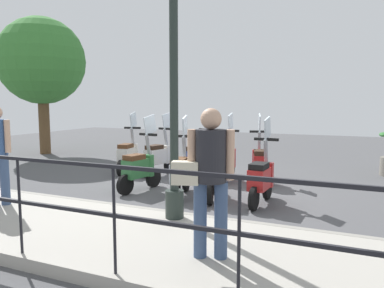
{
  "coord_description": "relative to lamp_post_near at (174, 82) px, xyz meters",
  "views": [
    {
      "loc": [
        -7.07,
        -2.68,
        1.81
      ],
      "look_at": [
        0.2,
        0.5,
        0.9
      ],
      "focal_mm": 35.0,
      "sensor_mm": 36.0,
      "label": 1
    }
  ],
  "objects": [
    {
      "name": "lamp_post_near",
      "position": [
        0.0,
        0.0,
        0.0
      ],
      "size": [
        0.26,
        0.9,
        4.35
      ],
      "color": "#232D28",
      "rests_on": "promenade_walkway"
    },
    {
      "name": "scooter_near_1",
      "position": [
        1.72,
        0.06,
        -1.6
      ],
      "size": [
        1.21,
        0.51,
        1.54
      ],
      "rotation": [
        0.0,
        0.0,
        0.24
      ],
      "color": "black",
      "rests_on": "ground_plane"
    },
    {
      "name": "scooter_far_4",
      "position": [
        3.22,
        2.88,
        -1.6
      ],
      "size": [
        1.23,
        0.45,
        1.54
      ],
      "rotation": [
        0.0,
        0.0,
        0.14
      ],
      "color": "black",
      "rests_on": "ground_plane"
    },
    {
      "name": "tree_large",
      "position": [
        5.08,
        7.5,
        1.06
      ],
      "size": [
        2.92,
        2.92,
        4.62
      ],
      "color": "brown",
      "rests_on": "ground_plane"
    },
    {
      "name": "promenade_walkway",
      "position": [
        -0.75,
        0.36,
        -2.0
      ],
      "size": [
        2.2,
        20.0,
        0.15
      ],
      "color": "#A39E93",
      "rests_on": "ground_plane"
    },
    {
      "name": "scooter_far_0",
      "position": [
        3.35,
        -0.43,
        -1.6
      ],
      "size": [
        1.2,
        0.54,
        1.54
      ],
      "rotation": [
        0.0,
        0.0,
        0.29
      ],
      "color": "black",
      "rests_on": "ground_plane"
    },
    {
      "name": "pedestrian_with_bag",
      "position": [
        -1.09,
        -0.94,
        -1.0
      ],
      "size": [
        0.42,
        0.63,
        1.59
      ],
      "rotation": [
        0.0,
        0.0,
        0.28
      ],
      "color": "#384C70",
      "rests_on": "promenade_walkway"
    },
    {
      "name": "scooter_far_3",
      "position": [
        3.28,
        2.06,
        -1.6
      ],
      "size": [
        1.21,
        0.52,
        1.54
      ],
      "rotation": [
        0.0,
        0.0,
        -0.25
      ],
      "color": "black",
      "rests_on": "ground_plane"
    },
    {
      "name": "scooter_near_2",
      "position": [
        1.67,
        0.68,
        -1.6
      ],
      "size": [
        1.22,
        0.49,
        1.54
      ],
      "rotation": [
        0.0,
        0.0,
        0.21
      ],
      "color": "black",
      "rests_on": "ground_plane"
    },
    {
      "name": "scooter_near_0",
      "position": [
        1.7,
        -0.85,
        -1.6
      ],
      "size": [
        1.23,
        0.44,
        1.54
      ],
      "rotation": [
        0.0,
        0.0,
        -0.06
      ],
      "color": "black",
      "rests_on": "ground_plane"
    },
    {
      "name": "fence_railing",
      "position": [
        -1.8,
        0.36,
        -1.18
      ],
      "size": [
        0.04,
        16.03,
        1.07
      ],
      "color": "black",
      "rests_on": "promenade_walkway"
    },
    {
      "name": "scooter_near_3",
      "position": [
        1.71,
        1.63,
        -1.6
      ],
      "size": [
        1.22,
        0.49,
        1.54
      ],
      "rotation": [
        0.0,
        0.0,
        -0.2
      ],
      "color": "black",
      "rests_on": "ground_plane"
    },
    {
      "name": "scooter_far_1",
      "position": [
        3.32,
        0.33,
        -1.6
      ],
      "size": [
        1.23,
        0.44,
        1.54
      ],
      "rotation": [
        0.0,
        0.0,
        0.03
      ],
      "color": "black",
      "rests_on": "ground_plane"
    },
    {
      "name": "ground_plane",
      "position": [
        2.4,
        0.36,
        -2.08
      ],
      "size": [
        28.0,
        28.0,
        0.0
      ],
      "primitive_type": "plane",
      "color": "#4C4C4F"
    },
    {
      "name": "scooter_far_2",
      "position": [
        3.44,
        1.05,
        -1.6
      ],
      "size": [
        1.2,
        0.55,
        1.54
      ],
      "rotation": [
        0.0,
        0.0,
        -0.31
      ],
      "color": "black",
      "rests_on": "ground_plane"
    }
  ]
}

